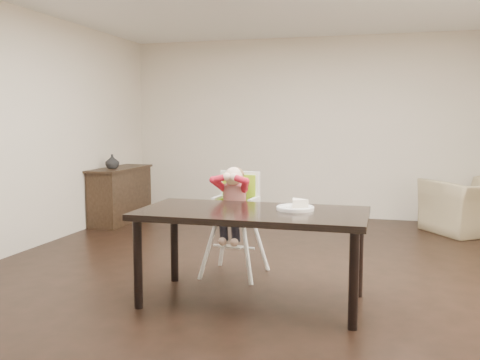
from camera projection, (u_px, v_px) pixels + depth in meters
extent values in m
plane|color=black|center=(279.00, 283.00, 4.81)|extent=(7.00, 7.00, 0.00)
cube|color=beige|center=(325.00, 128.00, 8.02)|extent=(6.00, 0.02, 2.70)
cube|color=beige|center=(7.00, 164.00, 1.31)|extent=(6.00, 0.02, 2.70)
cube|color=black|center=(252.00, 213.00, 4.23)|extent=(1.80, 0.90, 0.05)
cylinder|color=black|center=(138.00, 264.00, 4.14)|extent=(0.07, 0.07, 0.70)
cylinder|color=black|center=(354.00, 281.00, 3.71)|extent=(0.07, 0.07, 0.70)
cylinder|color=black|center=(174.00, 243.00, 4.85)|extent=(0.07, 0.07, 0.70)
cylinder|color=black|center=(359.00, 255.00, 4.42)|extent=(0.07, 0.07, 0.70)
cylinder|color=white|center=(208.00, 249.00, 4.94)|extent=(0.04, 0.04, 0.55)
cylinder|color=white|center=(247.00, 253.00, 4.81)|extent=(0.04, 0.04, 0.55)
cylinder|color=white|center=(223.00, 241.00, 5.30)|extent=(0.04, 0.04, 0.55)
cylinder|color=white|center=(260.00, 244.00, 5.17)|extent=(0.04, 0.04, 0.55)
cube|color=white|center=(235.00, 218.00, 5.02)|extent=(0.42, 0.38, 0.05)
cube|color=#8CC519|center=(235.00, 214.00, 5.02)|extent=(0.33, 0.32, 0.03)
cube|color=white|center=(240.00, 192.00, 5.14)|extent=(0.39, 0.08, 0.41)
cube|color=#8CC519|center=(239.00, 194.00, 5.12)|extent=(0.33, 0.05, 0.37)
cube|color=black|center=(230.00, 194.00, 5.07)|extent=(0.04, 0.18, 0.02)
cube|color=black|center=(243.00, 195.00, 5.03)|extent=(0.04, 0.18, 0.02)
cylinder|color=#A51F12|center=(235.00, 199.00, 5.01)|extent=(0.24, 0.24, 0.26)
sphere|color=beige|center=(234.00, 177.00, 4.96)|extent=(0.19, 0.19, 0.18)
ellipsoid|color=brown|center=(235.00, 174.00, 4.98)|extent=(0.19, 0.18, 0.13)
sphere|color=beige|center=(227.00, 177.00, 4.89)|extent=(0.08, 0.08, 0.08)
sphere|color=beige|center=(234.00, 177.00, 4.86)|extent=(0.08, 0.08, 0.08)
cylinder|color=white|center=(295.00, 209.00, 4.24)|extent=(0.35, 0.35, 0.02)
torus|color=white|center=(295.00, 207.00, 4.24)|extent=(0.35, 0.35, 0.02)
imported|color=#96855F|center=(473.00, 198.00, 6.92)|extent=(1.26, 1.17, 0.93)
cube|color=black|center=(121.00, 196.00, 7.70)|extent=(0.40, 1.20, 0.76)
cube|color=black|center=(120.00, 169.00, 7.66)|extent=(0.44, 1.26, 0.03)
imported|color=#99999E|center=(112.00, 162.00, 7.44)|extent=(0.25, 0.26, 0.19)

